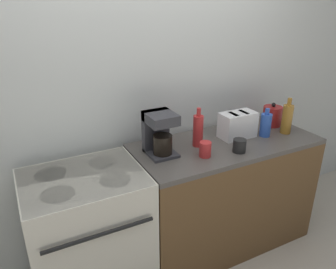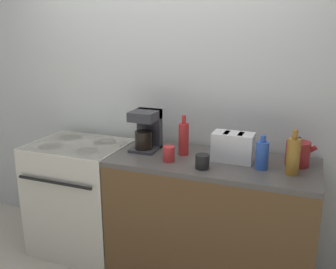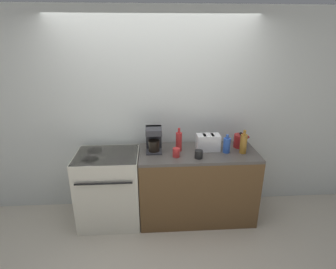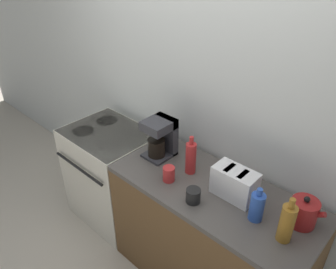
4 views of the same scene
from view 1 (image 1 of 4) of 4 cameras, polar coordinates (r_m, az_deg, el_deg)
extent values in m
cube|color=silver|center=(2.47, -4.25, 7.61)|extent=(8.00, 0.05, 2.60)
cube|color=silver|center=(2.36, -13.53, -16.90)|extent=(0.75, 0.60, 0.93)
cube|color=black|center=(2.10, -14.67, -7.36)|extent=(0.74, 0.59, 0.02)
cylinder|color=black|center=(1.97, -18.63, -9.93)|extent=(0.19, 0.19, 0.01)
cylinder|color=black|center=(2.03, -9.16, -7.91)|extent=(0.19, 0.19, 0.01)
cylinder|color=black|center=(2.19, -19.79, -6.61)|extent=(0.19, 0.19, 0.01)
cylinder|color=black|center=(2.24, -11.25, -4.89)|extent=(0.19, 0.19, 0.01)
cylinder|color=black|center=(1.95, -11.72, -16.74)|extent=(0.64, 0.02, 0.02)
cube|color=brown|center=(2.77, 9.46, -10.37)|extent=(1.44, 0.64, 0.89)
cube|color=#514C47|center=(2.54, 10.13, -1.62)|extent=(1.44, 0.64, 0.04)
cylinder|color=maroon|center=(2.93, 17.68, 3.09)|extent=(0.16, 0.16, 0.17)
sphere|color=black|center=(2.90, 17.92, 4.96)|extent=(0.03, 0.03, 0.03)
cylinder|color=maroon|center=(2.97, 18.81, 3.90)|extent=(0.09, 0.03, 0.08)
cube|color=white|center=(2.60, 12.02, 1.64)|extent=(0.28, 0.16, 0.20)
cube|color=black|center=(2.54, 11.33, 3.47)|extent=(0.03, 0.11, 0.01)
cube|color=black|center=(2.60, 13.04, 3.78)|extent=(0.03, 0.11, 0.01)
cube|color=#333338|center=(2.30, -1.24, -3.22)|extent=(0.19, 0.22, 0.02)
cube|color=#333338|center=(2.31, -2.17, 0.75)|extent=(0.19, 0.06, 0.30)
cube|color=#333338|center=(2.20, -1.30, 2.85)|extent=(0.19, 0.22, 0.07)
cylinder|color=black|center=(2.25, -0.94, -1.74)|extent=(0.13, 0.13, 0.13)
cylinder|color=#2D56B7|center=(2.68, 16.63, 1.58)|extent=(0.08, 0.08, 0.18)
cylinder|color=#2D56B7|center=(2.64, 16.91, 3.88)|extent=(0.03, 0.03, 0.05)
cylinder|color=#B72828|center=(2.40, 5.25, 0.61)|extent=(0.07, 0.07, 0.23)
cylinder|color=#B72828|center=(2.35, 5.38, 3.92)|extent=(0.03, 0.03, 0.06)
cylinder|color=#9E6B23|center=(2.79, 20.00, 2.51)|extent=(0.08, 0.08, 0.23)
cylinder|color=#9E6B23|center=(2.74, 20.41, 5.36)|extent=(0.03, 0.03, 0.06)
cylinder|color=red|center=(2.27, 6.49, -2.57)|extent=(0.08, 0.08, 0.11)
cylinder|color=black|center=(2.38, 12.33, -1.91)|extent=(0.09, 0.09, 0.09)
camera|label=2|loc=(2.14, 78.47, 0.70)|focal=40.00mm
camera|label=3|loc=(1.43, 115.99, 1.59)|focal=28.00mm
camera|label=4|loc=(2.43, 59.06, 22.80)|focal=35.00mm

